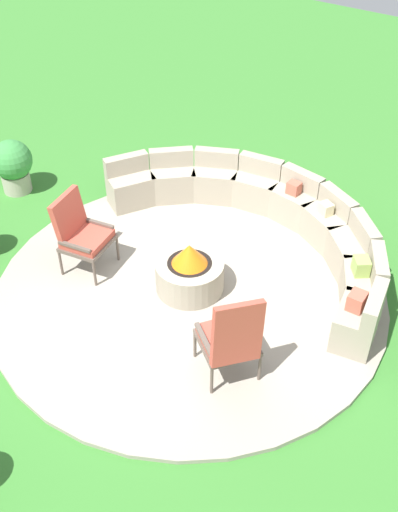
{
  "coord_description": "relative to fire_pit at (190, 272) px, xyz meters",
  "views": [
    {
      "loc": [
        3.48,
        -4.62,
        5.3
      ],
      "look_at": [
        0.0,
        0.2,
        0.45
      ],
      "focal_mm": 42.6,
      "sensor_mm": 36.0,
      "label": 1
    }
  ],
  "objects": [
    {
      "name": "patio_circle",
      "position": [
        0.0,
        0.0,
        -0.3
      ],
      "size": [
        5.0,
        5.0,
        0.06
      ],
      "primitive_type": "cylinder",
      "color": "#9E9384",
      "rests_on": "ground_plane"
    },
    {
      "name": "ground_plane",
      "position": [
        0.0,
        0.0,
        -0.33
      ],
      "size": [
        24.0,
        24.0,
        0.0
      ],
      "primitive_type": "plane",
      "color": "#387A2D"
    },
    {
      "name": "lounge_chair_front_right",
      "position": [
        1.2,
        -0.88,
        0.31
      ],
      "size": [
        0.82,
        0.84,
        1.17
      ],
      "rotation": [
        0.0,
        0.0,
        7.24
      ],
      "color": "brown",
      "rests_on": "patio_circle"
    },
    {
      "name": "curved_stone_bench",
      "position": [
        0.26,
        1.51,
        0.04
      ],
      "size": [
        4.57,
        2.33,
        0.75
      ],
      "color": "#9E937F",
      "rests_on": "patio_circle"
    },
    {
      "name": "lounge_chair_front_left",
      "position": [
        -1.4,
        -0.46,
        0.29
      ],
      "size": [
        0.69,
        0.7,
        1.07
      ],
      "rotation": [
        0.0,
        0.0,
        4.91
      ],
      "color": "brown",
      "rests_on": "patio_circle"
    },
    {
      "name": "fire_pit",
      "position": [
        0.0,
        0.0,
        0.0
      ],
      "size": [
        0.87,
        0.87,
        0.69
      ],
      "color": "#9E937F",
      "rests_on": "patio_circle"
    },
    {
      "name": "potted_plant_2",
      "position": [
        -3.63,
        0.31,
        0.15
      ],
      "size": [
        0.62,
        0.62,
        0.86
      ],
      "color": "#A89E8E",
      "rests_on": "ground_plane"
    }
  ]
}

